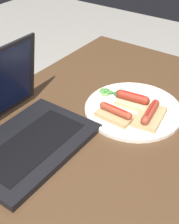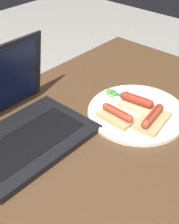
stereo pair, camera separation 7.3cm
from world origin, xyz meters
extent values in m
cube|color=#4C331E|center=(0.00, 0.00, 0.71)|extent=(1.28, 0.66, 0.04)
cylinder|color=#4C331E|center=(0.56, 0.25, 0.35)|extent=(0.06, 0.06, 0.70)
cube|color=black|center=(-0.08, 0.08, 0.74)|extent=(0.33, 0.22, 0.02)
cube|color=black|center=(-0.08, 0.06, 0.75)|extent=(0.27, 0.12, 0.00)
cylinder|color=silver|center=(0.21, -0.06, 0.74)|extent=(0.29, 0.29, 0.01)
torus|color=silver|center=(0.21, -0.06, 0.74)|extent=(0.28, 0.28, 0.01)
cube|color=#D6B784|center=(0.23, -0.05, 0.75)|extent=(0.07, 0.10, 0.01)
cylinder|color=maroon|center=(0.23, -0.05, 0.77)|extent=(0.04, 0.08, 0.03)
sphere|color=maroon|center=(0.23, -0.09, 0.77)|extent=(0.03, 0.03, 0.03)
sphere|color=maroon|center=(0.22, -0.01, 0.77)|extent=(0.03, 0.03, 0.03)
cylinder|color=red|center=(0.23, -0.05, 0.78)|extent=(0.01, 0.07, 0.00)
cube|color=tan|center=(0.14, -0.04, 0.75)|extent=(0.07, 0.11, 0.01)
cylinder|color=#9E3D28|center=(0.14, -0.04, 0.77)|extent=(0.02, 0.09, 0.02)
sphere|color=#9E3D28|center=(0.14, -0.08, 0.77)|extent=(0.02, 0.02, 0.02)
sphere|color=#9E3D28|center=(0.15, 0.00, 0.77)|extent=(0.02, 0.02, 0.02)
cylinder|color=red|center=(0.14, -0.04, 0.78)|extent=(0.01, 0.07, 0.00)
cube|color=tan|center=(0.20, -0.12, 0.75)|extent=(0.13, 0.08, 0.01)
cylinder|color=#9E3D28|center=(0.20, -0.12, 0.77)|extent=(0.09, 0.04, 0.02)
sphere|color=#9E3D28|center=(0.24, -0.12, 0.77)|extent=(0.02, 0.02, 0.02)
sphere|color=#9E3D28|center=(0.15, -0.13, 0.77)|extent=(0.02, 0.02, 0.02)
cylinder|color=red|center=(0.20, -0.12, 0.78)|extent=(0.08, 0.02, 0.01)
ellipsoid|color=#387A33|center=(0.26, 0.06, 0.74)|extent=(0.02, 0.02, 0.00)
ellipsoid|color=#709E4C|center=(0.22, 0.04, 0.75)|extent=(0.02, 0.03, 0.01)
ellipsoid|color=#387A33|center=(0.26, 0.02, 0.75)|extent=(0.03, 0.02, 0.01)
ellipsoid|color=#387A33|center=(0.24, 0.04, 0.75)|extent=(0.03, 0.03, 0.01)
ellipsoid|color=#4C8E3D|center=(0.24, 0.06, 0.75)|extent=(0.03, 0.03, 0.01)
ellipsoid|color=#2D662D|center=(0.25, 0.01, 0.75)|extent=(0.03, 0.03, 0.01)
camera|label=1|loc=(-0.47, -0.39, 1.27)|focal=50.00mm
camera|label=2|loc=(-0.43, -0.45, 1.27)|focal=50.00mm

